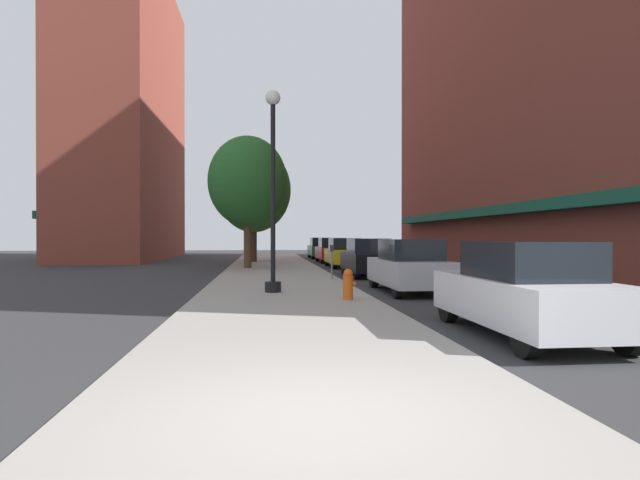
{
  "coord_description": "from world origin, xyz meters",
  "views": [
    {
      "loc": [
        -0.52,
        -4.7,
        1.74
      ],
      "look_at": [
        2.06,
        19.34,
        1.58
      ],
      "focal_mm": 29.36,
      "sensor_mm": 36.0,
      "label": 1
    }
  ],
  "objects_px": {
    "tree_near": "(254,190)",
    "car_black": "(368,258)",
    "tree_mid": "(248,182)",
    "car_red": "(331,250)",
    "car_white": "(525,290)",
    "car_green": "(321,248)",
    "car_silver": "(409,266)",
    "lamppost": "(273,187)",
    "parking_meter_near": "(332,257)",
    "fire_hydrant": "(348,284)",
    "car_yellow": "(344,253)"
  },
  "relations": [
    {
      "from": "car_white",
      "to": "fire_hydrant",
      "type": "bearing_deg",
      "value": 118.4
    },
    {
      "from": "lamppost",
      "to": "fire_hydrant",
      "type": "relative_size",
      "value": 7.47
    },
    {
      "from": "car_white",
      "to": "car_yellow",
      "type": "bearing_deg",
      "value": 91.53
    },
    {
      "from": "car_red",
      "to": "car_green",
      "type": "relative_size",
      "value": 1.0
    },
    {
      "from": "parking_meter_near",
      "to": "tree_mid",
      "type": "bearing_deg",
      "value": 113.76
    },
    {
      "from": "car_black",
      "to": "car_green",
      "type": "distance_m",
      "value": 19.05
    },
    {
      "from": "tree_near",
      "to": "car_silver",
      "type": "bearing_deg",
      "value": -74.06
    },
    {
      "from": "tree_mid",
      "to": "car_white",
      "type": "relative_size",
      "value": 1.59
    },
    {
      "from": "lamppost",
      "to": "tree_mid",
      "type": "distance_m",
      "value": 12.24
    },
    {
      "from": "lamppost",
      "to": "car_silver",
      "type": "relative_size",
      "value": 1.37
    },
    {
      "from": "car_silver",
      "to": "parking_meter_near",
      "type": "bearing_deg",
      "value": 118.24
    },
    {
      "from": "car_white",
      "to": "car_green",
      "type": "distance_m",
      "value": 32.89
    },
    {
      "from": "car_white",
      "to": "car_silver",
      "type": "distance_m",
      "value": 7.25
    },
    {
      "from": "lamppost",
      "to": "parking_meter_near",
      "type": "distance_m",
      "value": 5.41
    },
    {
      "from": "lamppost",
      "to": "car_black",
      "type": "height_order",
      "value": "lamppost"
    },
    {
      "from": "fire_hydrant",
      "to": "car_green",
      "type": "xyz_separation_m",
      "value": [
        2.36,
        28.24,
        0.29
      ]
    },
    {
      "from": "fire_hydrant",
      "to": "tree_mid",
      "type": "bearing_deg",
      "value": 102.03
    },
    {
      "from": "car_white",
      "to": "car_red",
      "type": "bearing_deg",
      "value": 91.53
    },
    {
      "from": "tree_mid",
      "to": "car_red",
      "type": "xyz_separation_m",
      "value": [
        5.37,
        7.46,
        -3.79
      ]
    },
    {
      "from": "car_black",
      "to": "car_yellow",
      "type": "height_order",
      "value": "same"
    },
    {
      "from": "lamppost",
      "to": "car_green",
      "type": "distance_m",
      "value": 26.68
    },
    {
      "from": "lamppost",
      "to": "parking_meter_near",
      "type": "height_order",
      "value": "lamppost"
    },
    {
      "from": "fire_hydrant",
      "to": "car_silver",
      "type": "bearing_deg",
      "value": 47.79
    },
    {
      "from": "car_white",
      "to": "car_silver",
      "type": "height_order",
      "value": "same"
    },
    {
      "from": "lamppost",
      "to": "car_green",
      "type": "height_order",
      "value": "lamppost"
    },
    {
      "from": "car_white",
      "to": "tree_mid",
      "type": "bearing_deg",
      "value": 107.49
    },
    {
      "from": "car_yellow",
      "to": "fire_hydrant",
      "type": "bearing_deg",
      "value": -99.59
    },
    {
      "from": "car_yellow",
      "to": "car_white",
      "type": "bearing_deg",
      "value": -91.17
    },
    {
      "from": "fire_hydrant",
      "to": "car_green",
      "type": "bearing_deg",
      "value": 85.23
    },
    {
      "from": "car_black",
      "to": "car_yellow",
      "type": "xyz_separation_m",
      "value": [
        0.0,
        6.73,
        0.0
      ]
    },
    {
      "from": "tree_mid",
      "to": "car_red",
      "type": "bearing_deg",
      "value": 54.28
    },
    {
      "from": "fire_hydrant",
      "to": "parking_meter_near",
      "type": "bearing_deg",
      "value": 86.34
    },
    {
      "from": "parking_meter_near",
      "to": "car_yellow",
      "type": "relative_size",
      "value": 0.3
    },
    {
      "from": "car_yellow",
      "to": "car_red",
      "type": "bearing_deg",
      "value": 88.83
    },
    {
      "from": "car_silver",
      "to": "car_black",
      "type": "distance_m",
      "value": 6.59
    },
    {
      "from": "car_silver",
      "to": "car_red",
      "type": "bearing_deg",
      "value": 90.85
    },
    {
      "from": "car_black",
      "to": "car_red",
      "type": "distance_m",
      "value": 12.39
    },
    {
      "from": "lamppost",
      "to": "car_white",
      "type": "distance_m",
      "value": 8.26
    },
    {
      "from": "fire_hydrant",
      "to": "car_yellow",
      "type": "relative_size",
      "value": 0.18
    },
    {
      "from": "tree_near",
      "to": "car_black",
      "type": "relative_size",
      "value": 1.72
    },
    {
      "from": "car_black",
      "to": "car_silver",
      "type": "bearing_deg",
      "value": -89.63
    },
    {
      "from": "lamppost",
      "to": "car_black",
      "type": "relative_size",
      "value": 1.37
    },
    {
      "from": "lamppost",
      "to": "car_yellow",
      "type": "relative_size",
      "value": 1.37
    },
    {
      "from": "fire_hydrant",
      "to": "car_green",
      "type": "height_order",
      "value": "car_green"
    },
    {
      "from": "parking_meter_near",
      "to": "car_red",
      "type": "bearing_deg",
      "value": 82.7
    },
    {
      "from": "car_green",
      "to": "car_black",
      "type": "bearing_deg",
      "value": -88.1
    },
    {
      "from": "fire_hydrant",
      "to": "parking_meter_near",
      "type": "height_order",
      "value": "parking_meter_near"
    },
    {
      "from": "fire_hydrant",
      "to": "car_silver",
      "type": "height_order",
      "value": "car_silver"
    },
    {
      "from": "tree_mid",
      "to": "parking_meter_near",
      "type": "bearing_deg",
      "value": -66.24
    },
    {
      "from": "tree_near",
      "to": "car_green",
      "type": "distance_m",
      "value": 9.94
    }
  ]
}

